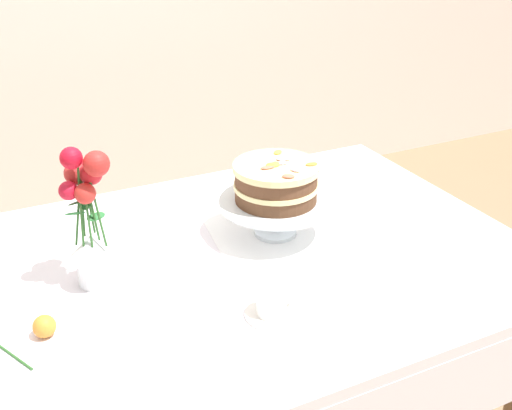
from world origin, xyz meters
The scene contains 7 objects.
dining_table centered at (0.00, -0.02, 0.65)m, with size 1.40×1.00×0.74m.
linen_napkin centered at (0.13, 0.06, 0.74)m, with size 0.32×0.32×0.00m, color white.
cake_stand centered at (0.13, 0.06, 0.82)m, with size 0.29×0.29×0.10m.
layer_cake centered at (0.13, 0.06, 0.89)m, with size 0.22×0.22×0.10m.
flower_vase centered at (-0.34, 0.04, 0.90)m, with size 0.11×0.12×0.34m.
teacup centered at (-0.04, -0.25, 0.77)m, with size 0.11×0.11×0.06m.
fallen_rose centered at (-0.48, -0.11, 0.76)m, with size 0.12×0.12×0.05m.
Camera 1 is at (-0.55, -1.20, 1.54)m, focal length 44.17 mm.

